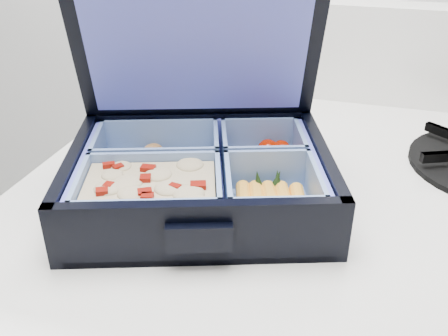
% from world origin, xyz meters
% --- Properties ---
extents(bento_box, '(0.30, 0.27, 0.06)m').
position_xyz_m(bento_box, '(0.55, 1.60, 0.93)').
color(bento_box, black).
rests_on(bento_box, stove).
extents(burner_grate_rear, '(0.19, 0.19, 0.02)m').
position_xyz_m(burner_grate_rear, '(0.50, 1.89, 0.91)').
color(burner_grate_rear, black).
rests_on(burner_grate_rear, stove).
extents(fork, '(0.13, 0.13, 0.01)m').
position_xyz_m(fork, '(0.56, 1.76, 0.90)').
color(fork, silver).
rests_on(fork, stove).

